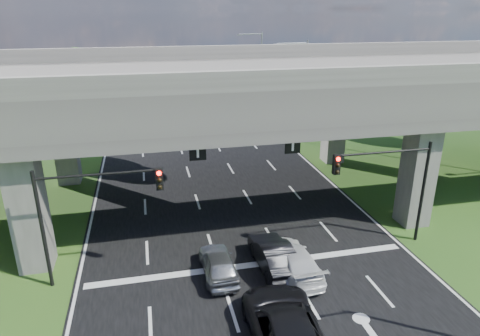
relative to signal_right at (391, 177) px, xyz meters
name	(u,v)px	position (x,y,z in m)	size (l,w,h in m)	color
ground	(271,308)	(-7.82, -3.94, -4.19)	(160.00, 160.00, 0.00)	#234D18
road	(228,212)	(-7.82, 6.06, -4.17)	(18.00, 120.00, 0.03)	black
overpass	(221,88)	(-7.82, 8.06, 3.73)	(80.00, 15.00, 10.00)	#3A3835
signal_right	(391,177)	(0.00, 0.00, 0.00)	(5.76, 0.54, 6.00)	black
signal_left	(88,204)	(-15.65, 0.00, 0.00)	(5.76, 0.54, 6.00)	black
streetlight_far	(301,84)	(2.27, 20.06, 1.66)	(3.38, 0.25, 10.00)	gray
streetlight_beyond	(258,65)	(2.27, 36.06, 1.66)	(3.38, 0.25, 10.00)	gray
tree_left_near	(41,102)	(-21.78, 22.06, 0.63)	(4.50, 4.50, 7.80)	black
tree_left_mid	(28,94)	(-24.78, 30.06, -0.01)	(3.91, 3.90, 6.76)	black
tree_left_far	(76,73)	(-20.78, 38.06, 0.95)	(4.80, 4.80, 8.32)	black
tree_right_near	(314,90)	(5.22, 24.06, 0.31)	(4.20, 4.20, 7.28)	black
tree_right_mid	(312,81)	(8.22, 32.06, -0.01)	(3.91, 3.90, 6.76)	black
tree_right_far	(264,68)	(4.22, 40.06, 0.63)	(4.50, 4.50, 7.80)	black
car_silver	(218,263)	(-9.72, -0.94, -3.47)	(1.61, 4.01, 1.37)	#9C9FA3
car_dark	(274,255)	(-6.82, -0.94, -3.40)	(1.61, 4.62, 1.52)	black
car_white	(292,260)	(-6.02, -1.49, -3.44)	(2.02, 4.96, 1.44)	silver
car_trailing	(285,328)	(-7.97, -6.26, -3.31)	(2.81, 6.09, 1.69)	black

